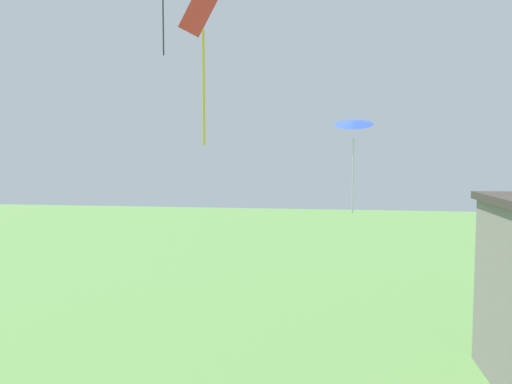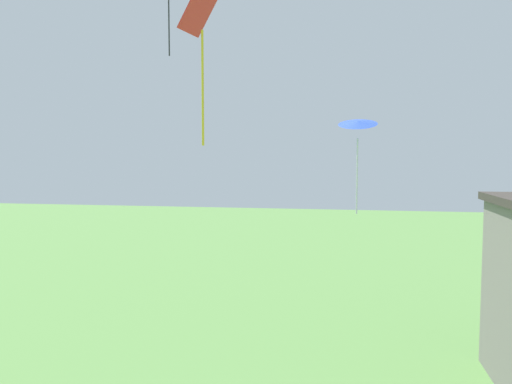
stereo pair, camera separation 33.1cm
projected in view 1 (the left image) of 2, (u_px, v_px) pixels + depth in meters
name	position (u px, v px, depth m)	size (l,w,h in m)	color
kite_blue_delta	(354.00, 125.00, 14.91)	(1.24, 1.21, 2.95)	blue
kite_red_diamond	(203.00, 21.00, 10.21)	(0.84, 1.03, 3.43)	red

